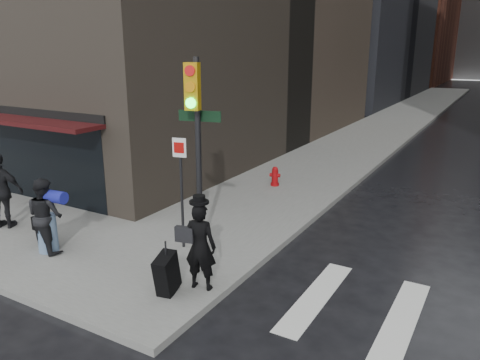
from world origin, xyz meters
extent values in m
plane|color=black|center=(0.00, 0.00, 0.00)|extent=(140.00, 140.00, 0.00)
cube|color=slate|center=(0.00, 27.00, 0.07)|extent=(4.00, 50.00, 0.15)
cube|color=silver|center=(3.50, 1.00, 0.01)|extent=(0.50, 3.00, 0.01)
cube|color=silver|center=(5.10, 1.00, 0.01)|extent=(0.50, 3.00, 0.01)
cube|color=black|center=(-7.00, 2.05, 1.40)|extent=(8.00, 0.12, 2.60)
cube|color=black|center=(-7.00, 1.98, 2.82)|extent=(8.40, 0.08, 0.22)
imported|color=black|center=(1.54, -0.04, 1.01)|extent=(0.70, 0.53, 1.72)
cylinder|color=black|center=(1.54, -0.04, 1.89)|extent=(0.37, 0.37, 0.05)
cylinder|color=black|center=(1.54, -0.04, 1.95)|extent=(0.23, 0.23, 0.14)
cube|color=black|center=(1.27, -0.15, 1.24)|extent=(0.38, 0.19, 0.30)
cube|color=black|center=(1.11, -0.54, 0.55)|extent=(0.42, 0.71, 0.87)
cylinder|color=black|center=(1.11, -0.54, 1.01)|extent=(0.03, 0.03, 0.40)
imported|color=black|center=(-2.44, -0.38, 1.01)|extent=(0.89, 0.72, 1.72)
cube|color=black|center=(-2.82, -0.17, 0.67)|extent=(0.54, 0.31, 0.32)
cylinder|color=navy|center=(-2.14, -0.28, 1.47)|extent=(0.54, 0.32, 0.28)
imported|color=black|center=(-4.64, 0.06, 1.12)|extent=(1.23, 0.91, 1.94)
cylinder|color=black|center=(0.50, 1.45, 2.30)|extent=(0.13, 0.13, 4.30)
cube|color=#CB940D|center=(0.55, 1.22, 3.86)|extent=(0.34, 0.26, 0.97)
cylinder|color=red|center=(0.58, 1.11, 4.18)|extent=(0.22, 0.10, 0.21)
cylinder|color=orange|center=(0.58, 1.11, 3.86)|extent=(0.22, 0.10, 0.21)
cylinder|color=#19E533|center=(0.58, 1.11, 3.53)|extent=(0.22, 0.10, 0.21)
cylinder|color=black|center=(0.08, 1.35, 1.44)|extent=(0.06, 0.06, 2.58)
cube|color=white|center=(0.08, 1.32, 2.51)|extent=(0.32, 0.09, 0.43)
cube|color=black|center=(0.50, 1.53, 3.21)|extent=(0.95, 0.25, 0.24)
cylinder|color=#95090C|center=(-0.28, 6.95, 0.19)|extent=(0.29, 0.29, 0.09)
cylinder|color=#95090C|center=(-0.28, 6.95, 0.42)|extent=(0.21, 0.21, 0.54)
sphere|color=#95090C|center=(-0.28, 6.95, 0.70)|extent=(0.20, 0.20, 0.20)
cylinder|color=#95090C|center=(-0.28, 6.95, 0.51)|extent=(0.37, 0.19, 0.13)
camera|label=1|loc=(6.25, -6.71, 4.63)|focal=35.00mm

